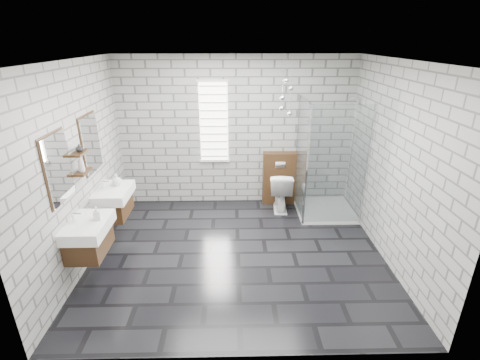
{
  "coord_description": "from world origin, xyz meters",
  "views": [
    {
      "loc": [
        -0.06,
        -4.33,
        2.95
      ],
      "look_at": [
        0.04,
        0.35,
        1.02
      ],
      "focal_mm": 26.0,
      "sensor_mm": 36.0,
      "label": 1
    }
  ],
  "objects_px": {
    "shower_enclosure": "(323,189)",
    "vanity_left": "(85,228)",
    "vanity_right": "(111,194)",
    "toilet": "(280,190)",
    "cistern_panel": "(279,178)"
  },
  "relations": [
    {
      "from": "shower_enclosure",
      "to": "vanity_left",
      "type": "bearing_deg",
      "value": -153.25
    },
    {
      "from": "vanity_right",
      "to": "toilet",
      "type": "xyz_separation_m",
      "value": [
        2.71,
        0.97,
        -0.39
      ]
    },
    {
      "from": "vanity_left",
      "to": "cistern_panel",
      "type": "xyz_separation_m",
      "value": [
        2.71,
        2.23,
        -0.26
      ]
    },
    {
      "from": "shower_enclosure",
      "to": "toilet",
      "type": "bearing_deg",
      "value": 159.14
    },
    {
      "from": "cistern_panel",
      "to": "toilet",
      "type": "xyz_separation_m",
      "value": [
        0.0,
        -0.25,
        -0.14
      ]
    },
    {
      "from": "shower_enclosure",
      "to": "toilet",
      "type": "xyz_separation_m",
      "value": [
        -0.7,
        0.27,
        -0.14
      ]
    },
    {
      "from": "cistern_panel",
      "to": "shower_enclosure",
      "type": "height_order",
      "value": "shower_enclosure"
    },
    {
      "from": "vanity_right",
      "to": "cistern_panel",
      "type": "bearing_deg",
      "value": 24.33
    },
    {
      "from": "vanity_left",
      "to": "shower_enclosure",
      "type": "xyz_separation_m",
      "value": [
        3.41,
        1.72,
        -0.25
      ]
    },
    {
      "from": "vanity_left",
      "to": "shower_enclosure",
      "type": "relative_size",
      "value": 0.77
    },
    {
      "from": "vanity_right",
      "to": "cistern_panel",
      "type": "relative_size",
      "value": 1.57
    },
    {
      "from": "cistern_panel",
      "to": "toilet",
      "type": "height_order",
      "value": "cistern_panel"
    },
    {
      "from": "cistern_panel",
      "to": "toilet",
      "type": "distance_m",
      "value": 0.29
    },
    {
      "from": "vanity_left",
      "to": "vanity_right",
      "type": "distance_m",
      "value": 1.01
    },
    {
      "from": "cistern_panel",
      "to": "shower_enclosure",
      "type": "xyz_separation_m",
      "value": [
        0.7,
        -0.52,
        0.0
      ]
    }
  ]
}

